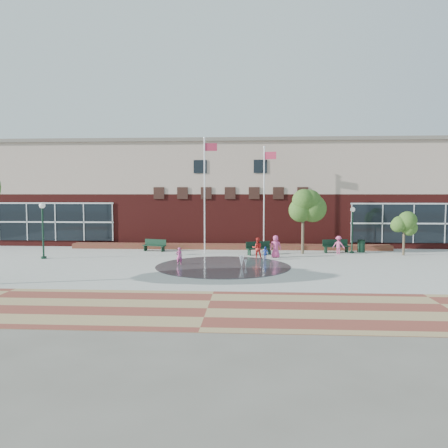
# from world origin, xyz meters

# --- Properties ---
(ground) EXTENTS (120.00, 120.00, 0.00)m
(ground) POSITION_xyz_m (0.00, 0.00, 0.00)
(ground) COLOR #666056
(ground) RESTS_ON ground
(plaza_concrete) EXTENTS (46.00, 18.00, 0.01)m
(plaza_concrete) POSITION_xyz_m (0.00, 4.00, 0.00)
(plaza_concrete) COLOR #A8A8A0
(plaza_concrete) RESTS_ON ground
(paver_band) EXTENTS (46.00, 6.00, 0.01)m
(paver_band) POSITION_xyz_m (0.00, -7.00, 0.00)
(paver_band) COLOR brown
(paver_band) RESTS_ON ground
(splash_pad) EXTENTS (8.40, 8.40, 0.01)m
(splash_pad) POSITION_xyz_m (0.00, 3.00, 0.00)
(splash_pad) COLOR #383A3D
(splash_pad) RESTS_ON ground
(library_building) EXTENTS (44.40, 10.40, 9.20)m
(library_building) POSITION_xyz_m (0.00, 17.48, 4.64)
(library_building) COLOR #531714
(library_building) RESTS_ON ground
(flower_bed) EXTENTS (26.00, 1.20, 0.40)m
(flower_bed) POSITION_xyz_m (0.00, 11.60, 0.00)
(flower_bed) COLOR maroon
(flower_bed) RESTS_ON ground
(flagpole_left) EXTENTS (1.04, 0.17, 8.81)m
(flagpole_left) POSITION_xyz_m (-1.72, 8.94, 4.90)
(flagpole_left) COLOR white
(flagpole_left) RESTS_ON ground
(flagpole_right) EXTENTS (1.01, 0.27, 8.31)m
(flagpole_right) POSITION_xyz_m (2.82, 10.88, 4.64)
(flagpole_right) COLOR white
(flagpole_right) RESTS_ON ground
(lamp_left) EXTENTS (0.42, 0.42, 3.94)m
(lamp_left) POSITION_xyz_m (-12.71, 5.48, 2.45)
(lamp_left) COLOR black
(lamp_left) RESTS_ON ground
(lamp_right) EXTENTS (0.37, 0.37, 3.53)m
(lamp_right) POSITION_xyz_m (9.45, 9.72, 2.19)
(lamp_right) COLOR black
(lamp_right) RESTS_ON ground
(bench_left) EXTENTS (1.95, 1.05, 0.95)m
(bench_left) POSITION_xyz_m (-5.87, 9.87, 0.31)
(bench_left) COLOR black
(bench_left) RESTS_ON ground
(bench_mid) EXTENTS (2.02, 1.32, 0.99)m
(bench_mid) POSITION_xyz_m (2.35, 8.35, 0.32)
(bench_mid) COLOR black
(bench_mid) RESTS_ON ground
(bench_right) EXTENTS (2.09, 0.95, 1.02)m
(bench_right) POSITION_xyz_m (8.29, 9.88, 0.33)
(bench_right) COLOR black
(bench_right) RESTS_ON ground
(trash_can) EXTENTS (0.60, 0.60, 0.99)m
(trash_can) POSITION_xyz_m (10.25, 10.11, 0.50)
(trash_can) COLOR black
(trash_can) RESTS_ON ground
(tree_mid) EXTENTS (2.95, 2.95, 4.98)m
(tree_mid) POSITION_xyz_m (5.64, 9.06, 3.63)
(tree_mid) COLOR #453A2A
(tree_mid) RESTS_ON ground
(tree_small_right) EXTENTS (1.88, 1.88, 3.22)m
(tree_small_right) POSITION_xyz_m (12.97, 8.71, 2.35)
(tree_small_right) COLOR #453A2A
(tree_small_right) RESTS_ON ground
(water_jet_a) EXTENTS (0.36, 0.36, 0.70)m
(water_jet_a) POSITION_xyz_m (1.16, 2.87, 0.00)
(water_jet_a) COLOR white
(water_jet_a) RESTS_ON ground
(water_jet_b) EXTENTS (0.19, 0.19, 0.43)m
(water_jet_b) POSITION_xyz_m (1.41, 2.90, 0.00)
(water_jet_b) COLOR white
(water_jet_b) RESTS_ON ground
(child_splash) EXTENTS (0.46, 0.36, 1.12)m
(child_splash) POSITION_xyz_m (-2.84, 3.54, 0.56)
(child_splash) COLOR #C34386
(child_splash) RESTS_ON ground
(adult_red) EXTENTS (0.76, 0.61, 1.46)m
(adult_red) POSITION_xyz_m (2.18, 6.68, 0.73)
(adult_red) COLOR red
(adult_red) RESTS_ON ground
(adult_pink) EXTENTS (0.87, 0.65, 1.60)m
(adult_pink) POSITION_xyz_m (3.49, 6.99, 0.80)
(adult_pink) COLOR #D04282
(adult_pink) RESTS_ON ground
(child_blue) EXTENTS (0.58, 0.49, 0.93)m
(child_blue) POSITION_xyz_m (2.73, 5.89, 0.47)
(child_blue) COLOR #2945B4
(child_blue) RESTS_ON ground
(person_bench) EXTENTS (1.02, 0.82, 1.38)m
(person_bench) POSITION_xyz_m (8.32, 9.08, 0.69)
(person_bench) COLOR #D54E88
(person_bench) RESTS_ON ground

